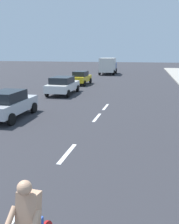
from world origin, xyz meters
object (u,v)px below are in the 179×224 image
parked_car_white (63,85)px  parked_car_yellow (81,77)px  parked_car_silver (9,104)px  delivery_truck (108,66)px

parked_car_white → parked_car_yellow: same height
parked_car_silver → parked_car_white: 8.21m
parked_car_silver → parked_car_yellow: size_ratio=1.05×
parked_car_silver → parked_car_yellow: (-0.12, 14.88, -0.00)m
parked_car_silver → parked_car_yellow: bearing=87.8°
parked_car_silver → delivery_truck: delivery_truck is taller
parked_car_white → delivery_truck: (0.49, 20.95, 0.66)m
parked_car_yellow → delivery_truck: (0.75, 14.27, 0.67)m
parked_car_yellow → parked_car_silver: bearing=-89.2°
parked_car_silver → parked_car_white: size_ratio=0.87×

